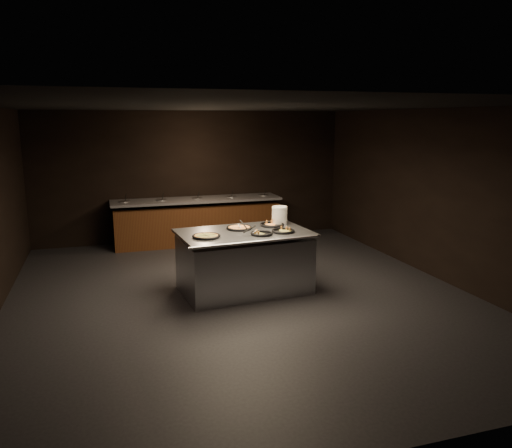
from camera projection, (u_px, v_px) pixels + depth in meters
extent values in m
cube|color=black|center=(241.00, 296.00, 7.83)|extent=(7.00, 8.00, 0.01)
cube|color=black|center=(240.00, 106.00, 7.23)|extent=(7.00, 8.00, 0.01)
cube|color=black|center=(193.00, 176.00, 11.27)|extent=(7.00, 0.01, 2.90)
cube|color=black|center=(381.00, 289.00, 3.79)|extent=(7.00, 0.01, 2.90)
cube|color=black|center=(437.00, 194.00, 8.55)|extent=(0.01, 8.00, 2.90)
cube|color=#4C2B12|center=(198.00, 224.00, 11.08)|extent=(3.60, 0.75, 0.85)
cube|color=slate|center=(197.00, 200.00, 10.97)|extent=(3.70, 0.83, 0.05)
cube|color=#3A180D|center=(198.00, 241.00, 11.16)|extent=(3.60, 0.69, 0.08)
cylinder|color=silver|center=(124.00, 203.00, 10.52)|extent=(0.22, 0.22, 0.08)
cylinder|color=#587A31|center=(124.00, 202.00, 10.51)|extent=(0.19, 0.19, 0.02)
cylinder|color=black|center=(126.00, 198.00, 10.49)|extent=(0.04, 0.10, 0.19)
cylinder|color=silver|center=(161.00, 201.00, 10.74)|extent=(0.22, 0.22, 0.08)
cylinder|color=#587A31|center=(161.00, 200.00, 10.74)|extent=(0.19, 0.19, 0.02)
cylinder|color=black|center=(163.00, 196.00, 10.71)|extent=(0.04, 0.10, 0.19)
cylinder|color=silver|center=(197.00, 200.00, 10.97)|extent=(0.22, 0.22, 0.08)
cylinder|color=#587A31|center=(197.00, 198.00, 10.96)|extent=(0.19, 0.19, 0.02)
cylinder|color=black|center=(198.00, 195.00, 10.94)|extent=(0.04, 0.10, 0.19)
cylinder|color=silver|center=(231.00, 198.00, 11.19)|extent=(0.22, 0.22, 0.08)
cylinder|color=#587A31|center=(231.00, 197.00, 11.19)|extent=(0.19, 0.19, 0.02)
cylinder|color=black|center=(232.00, 193.00, 11.16)|extent=(0.04, 0.10, 0.19)
cylinder|color=silver|center=(264.00, 196.00, 11.42)|extent=(0.22, 0.22, 0.08)
cylinder|color=#587A31|center=(264.00, 195.00, 11.42)|extent=(0.19, 0.19, 0.02)
cylinder|color=black|center=(265.00, 192.00, 11.39)|extent=(0.04, 0.10, 0.19)
cube|color=silver|center=(244.00, 264.00, 7.98)|extent=(2.05, 1.35, 0.88)
cube|color=silver|center=(244.00, 233.00, 7.87)|extent=(2.13, 1.44, 0.04)
cylinder|color=silver|center=(256.00, 242.00, 7.27)|extent=(2.03, 0.22, 0.04)
cylinder|color=white|center=(280.00, 215.00, 8.43)|extent=(0.26, 0.26, 0.29)
cylinder|color=black|center=(206.00, 237.00, 7.48)|extent=(0.40, 0.40, 0.01)
torus|color=black|center=(206.00, 236.00, 7.47)|extent=(0.43, 0.43, 0.04)
torus|color=#AB672C|center=(206.00, 236.00, 7.47)|extent=(0.36, 0.36, 0.03)
cylinder|color=tan|center=(206.00, 236.00, 7.47)|extent=(0.32, 0.32, 0.02)
cube|color=black|center=(206.00, 235.00, 7.47)|extent=(0.07, 0.32, 0.00)
cube|color=black|center=(206.00, 235.00, 7.47)|extent=(0.32, 0.07, 0.00)
cylinder|color=black|center=(239.00, 229.00, 8.04)|extent=(0.39, 0.39, 0.01)
torus|color=black|center=(239.00, 228.00, 8.04)|extent=(0.42, 0.42, 0.04)
torus|color=#AB672C|center=(239.00, 228.00, 8.04)|extent=(0.35, 0.35, 0.03)
cylinder|color=#E8AD54|center=(239.00, 228.00, 8.04)|extent=(0.31, 0.31, 0.02)
cube|color=black|center=(239.00, 227.00, 8.04)|extent=(0.10, 0.30, 0.00)
cube|color=black|center=(239.00, 227.00, 8.04)|extent=(0.30, 0.10, 0.00)
cylinder|color=black|center=(272.00, 225.00, 8.29)|extent=(0.38, 0.38, 0.01)
torus|color=black|center=(272.00, 224.00, 8.29)|extent=(0.41, 0.41, 0.04)
cylinder|color=black|center=(262.00, 234.00, 7.65)|extent=(0.32, 0.32, 0.01)
torus|color=black|center=(262.00, 233.00, 7.64)|extent=(0.35, 0.35, 0.04)
cylinder|color=black|center=(283.00, 232.00, 7.82)|extent=(0.34, 0.34, 0.01)
torus|color=black|center=(283.00, 231.00, 7.82)|extent=(0.36, 0.36, 0.04)
cube|color=silver|center=(236.00, 228.00, 8.05)|extent=(0.13, 0.13, 0.00)
cylinder|color=black|center=(243.00, 224.00, 7.94)|extent=(0.10, 0.18, 0.13)
cylinder|color=silver|center=(240.00, 227.00, 7.99)|extent=(0.05, 0.09, 0.08)
cube|color=silver|center=(259.00, 233.00, 7.63)|extent=(0.11, 0.09, 0.00)
cylinder|color=black|center=(249.00, 229.00, 7.58)|extent=(0.20, 0.04, 0.12)
cylinder|color=silver|center=(254.00, 232.00, 7.61)|extent=(0.10, 0.02, 0.08)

